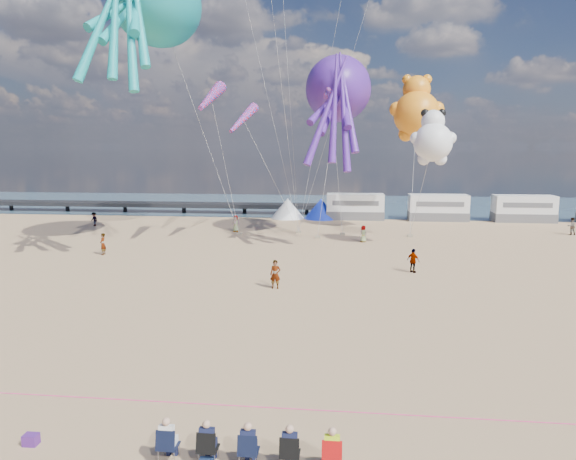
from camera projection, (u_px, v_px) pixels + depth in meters
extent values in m
plane|color=tan|center=(232.00, 347.00, 21.85)|extent=(120.00, 120.00, 0.00)
plane|color=#345164|center=(312.00, 204.00, 75.82)|extent=(120.00, 120.00, 0.00)
cube|color=black|center=(96.00, 204.00, 67.85)|extent=(60.00, 3.00, 0.50)
cube|color=silver|center=(355.00, 207.00, 60.23)|extent=(6.60, 2.50, 3.00)
cube|color=silver|center=(438.00, 208.00, 59.22)|extent=(6.60, 2.50, 3.00)
cube|color=silver|center=(524.00, 209.00, 58.21)|extent=(6.60, 2.50, 3.00)
cone|color=white|center=(288.00, 208.00, 61.13)|extent=(4.00, 4.00, 2.40)
cone|color=#1933CC|center=(321.00, 209.00, 60.70)|extent=(4.00, 4.00, 2.40)
cube|color=#502079|center=(31.00, 440.00, 14.61)|extent=(0.40, 0.30, 0.32)
cylinder|color=#F2338C|center=(200.00, 404.00, 16.94)|extent=(34.00, 0.03, 0.03)
imported|color=tan|center=(275.00, 274.00, 30.68)|extent=(0.65, 0.44, 1.74)
imported|color=#7F6659|center=(236.00, 223.00, 51.37)|extent=(0.66, 0.48, 1.67)
imported|color=#7F6659|center=(571.00, 226.00, 49.46)|extent=(0.91, 0.67, 1.70)
imported|color=#7F6659|center=(94.00, 219.00, 55.15)|extent=(0.90, 0.83, 1.48)
imported|color=#7F6659|center=(413.00, 261.00, 34.60)|extent=(1.20, 1.16, 1.64)
imported|color=#7F6659|center=(103.00, 244.00, 40.35)|extent=(0.66, 1.64, 1.72)
imported|color=#7F6659|center=(363.00, 234.00, 45.77)|extent=(0.65, 0.61, 1.50)
cube|color=gray|center=(239.00, 234.00, 49.52)|extent=(0.50, 0.35, 0.22)
cube|color=gray|center=(318.00, 237.00, 47.82)|extent=(0.50, 0.35, 0.22)
cube|color=gray|center=(410.00, 236.00, 48.51)|extent=(0.50, 0.35, 0.22)
cube|color=gray|center=(342.00, 234.00, 49.53)|extent=(0.50, 0.35, 0.22)
cube|color=gray|center=(299.00, 232.00, 50.65)|extent=(0.50, 0.35, 0.22)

